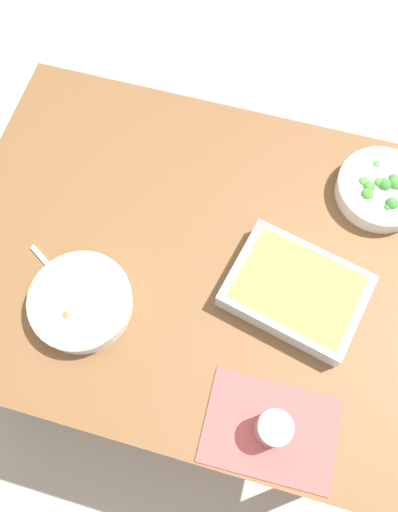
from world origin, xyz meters
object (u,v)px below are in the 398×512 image
(stew_bowl, at_px, (81,302))
(drink_cup, at_px, (273,429))
(broccoli_bowl, at_px, (382,189))
(spoon_by_stew, at_px, (60,279))
(baking_dish, at_px, (296,290))

(stew_bowl, bearing_deg, drink_cup, 162.53)
(broccoli_bowl, distance_m, spoon_by_stew, 0.81)
(broccoli_bowl, relative_size, baking_dish, 0.66)
(stew_bowl, xyz_separation_m, drink_cup, (-0.48, 0.15, 0.01))
(stew_bowl, bearing_deg, baking_dish, -161.39)
(drink_cup, distance_m, spoon_by_stew, 0.59)
(spoon_by_stew, bearing_deg, stew_bowl, 148.21)
(stew_bowl, distance_m, baking_dish, 0.49)
(drink_cup, xyz_separation_m, spoon_by_stew, (0.55, -0.20, -0.03))
(baking_dish, relative_size, drink_cup, 4.03)
(stew_bowl, distance_m, spoon_by_stew, 0.09)
(drink_cup, height_order, spoon_by_stew, drink_cup)
(stew_bowl, distance_m, drink_cup, 0.50)
(stew_bowl, relative_size, spoon_by_stew, 1.48)
(stew_bowl, height_order, spoon_by_stew, stew_bowl)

